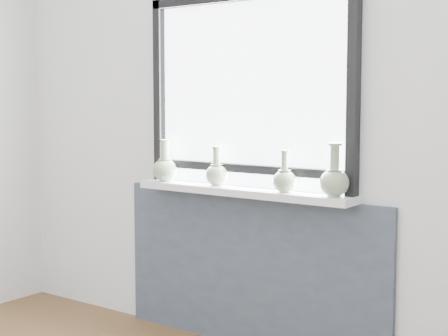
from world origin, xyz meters
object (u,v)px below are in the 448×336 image
Objects in this scene: vase_c at (284,179)px; vase_d at (334,180)px; vase_a at (165,168)px; vase_b at (217,173)px; windowsill at (241,191)px.

vase_d is at bearing 1.56° from vase_c.
vase_a reaches higher than vase_b.
vase_c reaches higher than windowsill.
vase_d reaches higher than vase_b.
vase_d is (0.56, -0.01, 0.10)m from windowsill.
vase_a is at bearing -179.53° from vase_d.
vase_a is at bearing -177.90° from windowsill.
vase_b is at bearing -179.68° from windowsill.
windowsill is 0.29m from vase_c.
vase_a reaches higher than windowsill.
vase_b is at bearing 177.79° from vase_c.
vase_a is at bearing -177.08° from vase_b.
vase_b is 0.45m from vase_c.
windowsill is 6.10× the size of vase_c.
vase_b is (-0.17, -0.00, 0.09)m from windowsill.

